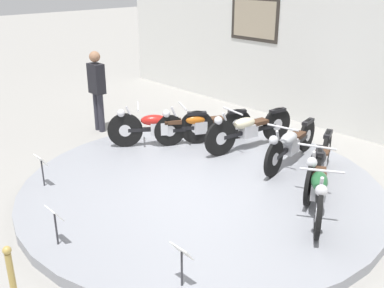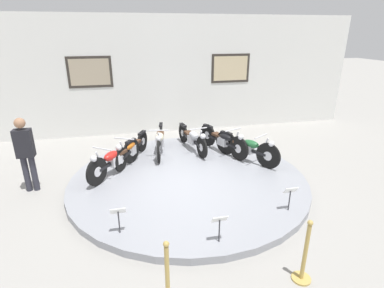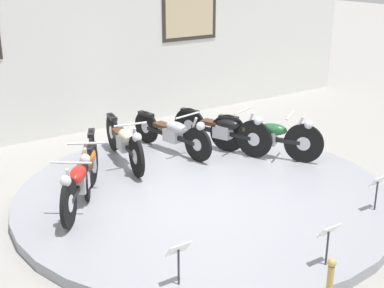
# 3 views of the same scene
# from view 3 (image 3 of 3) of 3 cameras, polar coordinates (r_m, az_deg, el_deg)

# --- Properties ---
(ground_plane) EXTENTS (60.00, 60.00, 0.00)m
(ground_plane) POSITION_cam_3_polar(r_m,az_deg,el_deg) (8.11, 1.24, -5.88)
(ground_plane) COLOR gray
(display_platform) EXTENTS (5.59, 5.59, 0.15)m
(display_platform) POSITION_cam_3_polar(r_m,az_deg,el_deg) (8.08, 1.25, -5.41)
(display_platform) COLOR gray
(display_platform) RESTS_ON ground_plane
(back_wall) EXTENTS (14.00, 0.22, 3.96)m
(back_wall) POSITION_cam_3_polar(r_m,az_deg,el_deg) (11.07, -11.21, 11.42)
(back_wall) COLOR silver
(back_wall) RESTS_ON ground_plane
(motorcycle_red) EXTENTS (1.22, 1.65, 0.80)m
(motorcycle_red) POSITION_cam_3_polar(r_m,az_deg,el_deg) (7.60, -11.84, -3.69)
(motorcycle_red) COLOR black
(motorcycle_red) RESTS_ON display_platform
(motorcycle_orange) EXTENTS (0.92, 1.77, 0.78)m
(motorcycle_orange) POSITION_cam_3_polar(r_m,az_deg,el_deg) (8.36, -10.91, -1.61)
(motorcycle_orange) COLOR black
(motorcycle_orange) RESTS_ON display_platform
(motorcycle_cream) EXTENTS (0.54, 2.00, 0.81)m
(motorcycle_cream) POSITION_cam_3_polar(r_m,az_deg,el_deg) (9.01, -7.23, 0.35)
(motorcycle_cream) COLOR black
(motorcycle_cream) RESTS_ON display_platform
(motorcycle_silver) EXTENTS (0.57, 1.93, 0.78)m
(motorcycle_silver) POSITION_cam_3_polar(r_m,az_deg,el_deg) (9.45, -2.08, 1.25)
(motorcycle_silver) COLOR black
(motorcycle_silver) RESTS_ON display_platform
(motorcycle_black) EXTENTS (0.82, 1.89, 0.81)m
(motorcycle_black) POSITION_cam_3_polar(r_m,az_deg,el_deg) (9.55, 3.30, 1.60)
(motorcycle_black) COLOR black
(motorcycle_black) RESTS_ON display_platform
(motorcycle_green) EXTENTS (1.14, 1.73, 0.81)m
(motorcycle_green) POSITION_cam_3_polar(r_m,az_deg,el_deg) (9.30, 8.03, 0.96)
(motorcycle_green) COLOR black
(motorcycle_green) RESTS_ON display_platform
(info_placard_front_left) EXTENTS (0.26, 0.11, 0.51)m
(info_placard_front_left) POSITION_cam_3_polar(r_m,az_deg,el_deg) (5.73, -1.45, -11.69)
(info_placard_front_left) COLOR #333338
(info_placard_front_left) RESTS_ON display_platform
(info_placard_front_centre) EXTENTS (0.26, 0.11, 0.51)m
(info_placard_front_centre) POSITION_cam_3_polar(r_m,az_deg,el_deg) (6.26, 14.34, -9.49)
(info_placard_front_centre) COLOR #333338
(info_placard_front_centre) RESTS_ON display_platform
(info_placard_front_right) EXTENTS (0.26, 0.11, 0.51)m
(info_placard_front_right) POSITION_cam_3_polar(r_m,az_deg,el_deg) (7.74, 19.17, -4.19)
(info_placard_front_right) COLOR #333338
(info_placard_front_right) RESTS_ON display_platform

